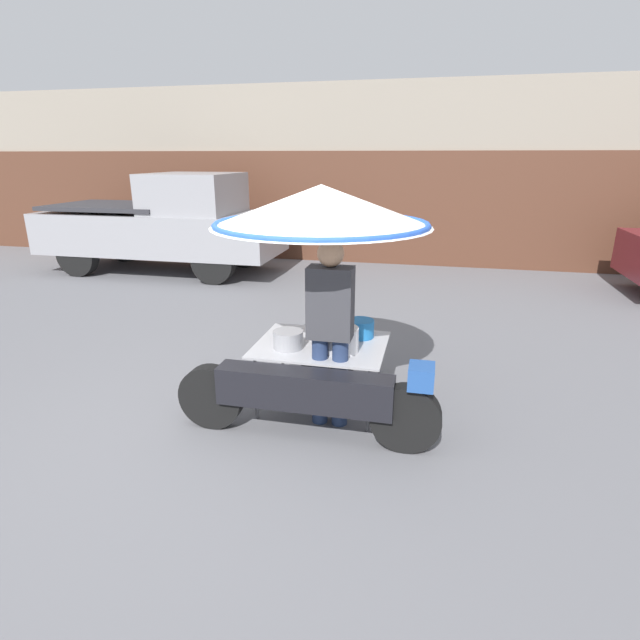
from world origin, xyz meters
The scene contains 5 objects.
ground_plane centered at (0.00, 0.00, 0.00)m, with size 36.00×36.00×0.00m, color slate.
shopfront_building centered at (0.00, 8.41, 1.88)m, with size 28.00×2.06×3.77m.
vendor_motorcycle_cart centered at (0.53, 0.51, 1.62)m, with size 2.27×1.93×2.07m.
vendor_person centered at (0.68, 0.24, 0.93)m, with size 0.38×0.22×1.66m.
pickup_truck centered at (-3.84, 5.58, 0.97)m, with size 4.86×1.83×1.98m.
Camera 1 is at (1.49, -3.68, 2.30)m, focal length 28.00 mm.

